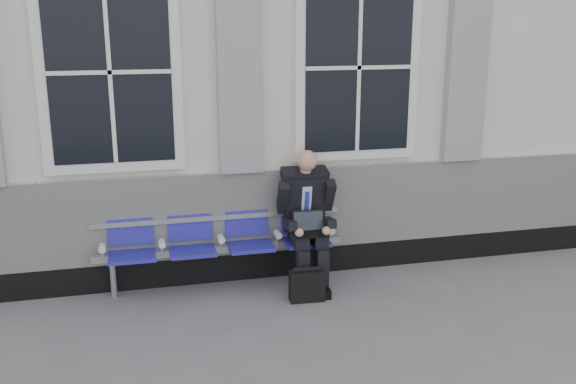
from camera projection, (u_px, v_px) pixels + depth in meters
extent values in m
plane|color=slate|center=(368.00, 330.00, 5.84)|extent=(70.00, 70.00, 0.00)
cube|color=silver|center=(280.00, 68.00, 8.57)|extent=(14.00, 4.00, 4.20)
cube|color=black|center=(322.00, 258.00, 7.17)|extent=(14.00, 0.10, 0.30)
cube|color=silver|center=(323.00, 207.00, 7.01)|extent=(14.00, 0.08, 0.90)
cube|color=#97999C|center=(239.00, 54.00, 6.35)|extent=(0.45, 0.14, 2.40)
cube|color=#97999C|center=(468.00, 51.00, 6.93)|extent=(0.45, 0.14, 2.40)
cube|color=white|center=(110.00, 72.00, 6.12)|extent=(1.35, 0.10, 1.95)
cube|color=black|center=(110.00, 72.00, 6.07)|extent=(1.15, 0.02, 1.75)
cube|color=white|center=(357.00, 67.00, 6.70)|extent=(1.35, 0.10, 1.95)
cube|color=black|center=(359.00, 68.00, 6.65)|extent=(1.15, 0.02, 1.75)
cube|color=#9EA0A3|center=(221.00, 249.00, 6.68)|extent=(2.60, 0.07, 0.07)
cube|color=#9EA0A3|center=(218.00, 217.00, 6.71)|extent=(2.60, 0.05, 0.05)
cylinder|color=#9EA0A3|center=(113.00, 279.00, 6.48)|extent=(0.06, 0.06, 0.39)
cylinder|color=#9EA0A3|center=(322.00, 260.00, 6.99)|extent=(0.06, 0.06, 0.39)
cube|color=#221EA0|center=(132.00, 256.00, 6.39)|extent=(0.46, 0.42, 0.07)
cube|color=#221EA0|center=(130.00, 225.00, 6.52)|extent=(0.46, 0.10, 0.40)
cube|color=#221EA0|center=(192.00, 251.00, 6.53)|extent=(0.46, 0.42, 0.07)
cube|color=#221EA0|center=(190.00, 221.00, 6.65)|extent=(0.46, 0.10, 0.40)
cube|color=#221EA0|center=(250.00, 247.00, 6.66)|extent=(0.46, 0.42, 0.07)
cube|color=#221EA0|center=(246.00, 217.00, 6.79)|extent=(0.46, 0.10, 0.40)
cube|color=#221EA0|center=(306.00, 242.00, 6.80)|extent=(0.46, 0.42, 0.07)
cube|color=#221EA0|center=(301.00, 213.00, 6.93)|extent=(0.46, 0.10, 0.40)
cylinder|color=white|center=(102.00, 248.00, 6.33)|extent=(0.07, 0.12, 0.07)
cylinder|color=white|center=(162.00, 244.00, 6.46)|extent=(0.07, 0.12, 0.07)
cylinder|color=white|center=(221.00, 239.00, 6.60)|extent=(0.07, 0.12, 0.07)
cylinder|color=white|center=(278.00, 234.00, 6.74)|extent=(0.07, 0.12, 0.07)
cylinder|color=white|center=(330.00, 230.00, 6.87)|extent=(0.07, 0.12, 0.07)
cube|color=black|center=(304.00, 292.00, 6.53)|extent=(0.12, 0.27, 0.09)
cube|color=black|center=(323.00, 291.00, 6.56)|extent=(0.12, 0.27, 0.09)
cube|color=black|center=(303.00, 272.00, 6.53)|extent=(0.13, 0.14, 0.47)
cube|color=black|center=(322.00, 271.00, 6.57)|extent=(0.13, 0.14, 0.47)
cube|color=black|center=(298.00, 238.00, 6.66)|extent=(0.16, 0.46, 0.14)
cube|color=black|center=(317.00, 236.00, 6.70)|extent=(0.16, 0.46, 0.14)
cube|color=black|center=(304.00, 201.00, 6.79)|extent=(0.44, 0.36, 0.64)
cube|color=#C2DEFF|center=(306.00, 202.00, 6.67)|extent=(0.10, 0.10, 0.36)
cube|color=#272FB7|center=(307.00, 205.00, 6.66)|extent=(0.05, 0.08, 0.30)
cube|color=black|center=(305.00, 174.00, 6.68)|extent=(0.49, 0.26, 0.14)
cylinder|color=tan|center=(306.00, 169.00, 6.61)|extent=(0.11, 0.11, 0.10)
sphere|color=tan|center=(307.00, 160.00, 6.53)|extent=(0.21, 0.21, 0.21)
cube|color=black|center=(283.00, 198.00, 6.62)|extent=(0.11, 0.29, 0.37)
cube|color=black|center=(328.00, 195.00, 6.72)|extent=(0.11, 0.29, 0.37)
cube|color=black|center=(291.00, 225.00, 6.52)|extent=(0.10, 0.32, 0.14)
cube|color=black|center=(329.00, 223.00, 6.60)|extent=(0.10, 0.32, 0.14)
sphere|color=tan|center=(299.00, 233.00, 6.41)|extent=(0.09, 0.09, 0.09)
sphere|color=tan|center=(326.00, 231.00, 6.47)|extent=(0.09, 0.09, 0.09)
cube|color=black|center=(311.00, 234.00, 6.53)|extent=(0.34, 0.25, 0.02)
cube|color=black|center=(309.00, 221.00, 6.61)|extent=(0.34, 0.10, 0.21)
cube|color=black|center=(309.00, 221.00, 6.60)|extent=(0.30, 0.08, 0.18)
cube|color=black|center=(307.00, 286.00, 6.41)|extent=(0.36, 0.17, 0.31)
cylinder|color=black|center=(307.00, 270.00, 6.37)|extent=(0.28, 0.07, 0.06)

